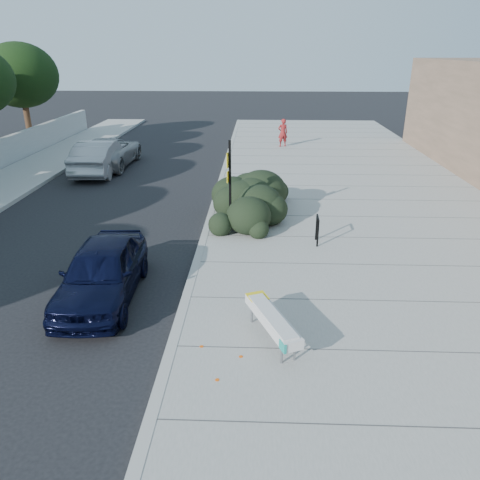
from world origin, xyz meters
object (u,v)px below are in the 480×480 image
at_px(sign_post, 230,181).
at_px(pedestrian, 283,133).
at_px(bike_rack, 317,227).
at_px(suv_silver, 108,152).
at_px(wagon_silver, 100,157).
at_px(bench, 272,320).
at_px(sedan_navy, 102,271).

height_order(sign_post, pedestrian, sign_post).
height_order(bike_rack, suv_silver, suv_silver).
bearing_deg(bike_rack, wagon_silver, 138.73).
height_order(suv_silver, pedestrian, pedestrian).
bearing_deg(bench, sign_post, 78.53).
bearing_deg(sign_post, bike_rack, -11.03).
relative_size(bike_rack, wagon_silver, 0.18).
bearing_deg(bike_rack, sign_post, 160.61).
distance_m(suv_silver, pedestrian, 10.38).
relative_size(sedan_navy, pedestrian, 2.52).
distance_m(sign_post, sedan_navy, 5.33).
height_order(wagon_silver, suv_silver, wagon_silver).
bearing_deg(bike_rack, bench, -103.98).
distance_m(bike_rack, sedan_navy, 6.46).
bearing_deg(bench, suv_silver, 94.75).
height_order(sedan_navy, wagon_silver, wagon_silver).
bearing_deg(wagon_silver, bike_rack, 135.15).
bearing_deg(sign_post, wagon_silver, 141.09).
relative_size(suv_silver, pedestrian, 3.20).
bearing_deg(suv_silver, bike_rack, 133.57).
xyz_separation_m(bench, bike_rack, (1.50, 5.21, 0.03)).
relative_size(sign_post, suv_silver, 0.56).
relative_size(sedan_navy, suv_silver, 0.79).
bearing_deg(bench, sedan_navy, 132.60).
bearing_deg(bike_rack, suv_silver, 134.46).
height_order(sign_post, sedan_navy, sign_post).
distance_m(sedan_navy, suv_silver, 14.36).
bearing_deg(bike_rack, pedestrian, 93.39).
relative_size(bike_rack, sedan_navy, 0.21).
relative_size(bench, pedestrian, 1.23).
xyz_separation_m(sign_post, sedan_navy, (-2.82, -4.40, -1.09)).
height_order(sign_post, suv_silver, sign_post).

